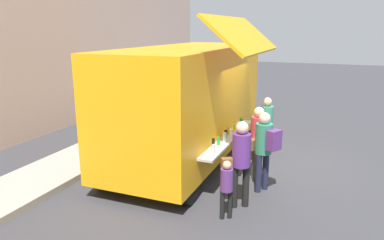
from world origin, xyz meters
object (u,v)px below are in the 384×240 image
at_px(food_truck_main, 190,99).
at_px(child_near_queue, 227,184).
at_px(customer_front_ordering, 258,136).
at_px(customer_rear_waiting, 240,157).
at_px(trash_bin, 172,106).
at_px(customer_extra_browsing, 266,122).
at_px(customer_mid_with_backpack, 265,144).

xyz_separation_m(food_truck_main, child_near_queue, (-2.76, -1.85, -0.95)).
xyz_separation_m(customer_front_ordering, customer_rear_waiting, (-1.58, 0.01, 0.02)).
bearing_deg(food_truck_main, trash_bin, 31.47).
distance_m(customer_rear_waiting, child_near_queue, 0.66).
height_order(trash_bin, customer_extra_browsing, customer_extra_browsing).
distance_m(trash_bin, customer_rear_waiting, 7.42).
xyz_separation_m(trash_bin, customer_extra_browsing, (-2.99, -4.21, 0.49)).
xyz_separation_m(trash_bin, customer_rear_waiting, (-6.04, -4.28, 0.53)).
relative_size(customer_front_ordering, customer_extra_browsing, 1.02).
distance_m(customer_mid_with_backpack, customer_extra_browsing, 2.19).
height_order(customer_rear_waiting, customer_extra_browsing, customer_rear_waiting).
bearing_deg(customer_front_ordering, customer_rear_waiting, 103.45).
height_order(food_truck_main, customer_extra_browsing, food_truck_main).
distance_m(customer_mid_with_backpack, child_near_queue, 1.54).
bearing_deg(food_truck_main, customer_rear_waiting, -138.41).
bearing_deg(customer_rear_waiting, child_near_queue, 137.85).
xyz_separation_m(food_truck_main, customer_extra_browsing, (0.83, -1.88, -0.64)).
relative_size(food_truck_main, trash_bin, 6.08).
bearing_deg(food_truck_main, customer_front_ordering, -107.81).
distance_m(customer_front_ordering, customer_mid_with_backpack, 0.75).
bearing_deg(food_truck_main, customer_extra_browsing, -66.04).
bearing_deg(child_near_queue, customer_rear_waiting, -45.34).
distance_m(food_truck_main, child_near_queue, 3.45).
height_order(customer_front_ordering, customer_rear_waiting, customer_rear_waiting).
relative_size(customer_front_ordering, customer_mid_with_backpack, 0.98).
height_order(trash_bin, customer_mid_with_backpack, customer_mid_with_backpack).
height_order(trash_bin, customer_rear_waiting, customer_rear_waiting).
distance_m(customer_rear_waiting, customer_extra_browsing, 3.05).
distance_m(trash_bin, customer_front_ordering, 6.20).
bearing_deg(customer_front_ordering, food_truck_main, -4.34).
xyz_separation_m(customer_mid_with_backpack, customer_extra_browsing, (2.16, 0.37, -0.07)).
height_order(customer_mid_with_backpack, customer_rear_waiting, same).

